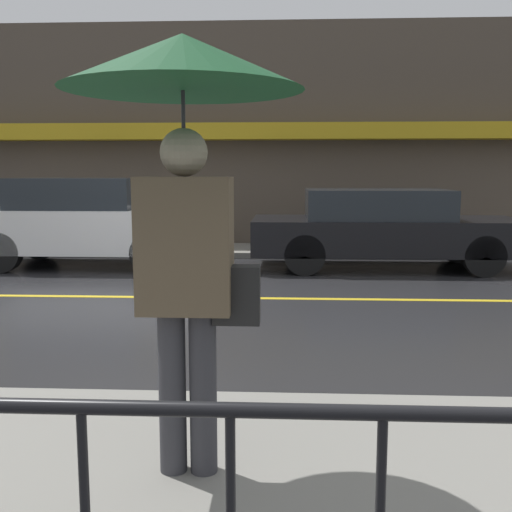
% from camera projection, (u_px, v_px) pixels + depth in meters
% --- Properties ---
extents(ground_plane, '(80.00, 80.00, 0.00)m').
position_uv_depth(ground_plane, '(127.00, 297.00, 8.25)').
color(ground_plane, '#262628').
extents(sidewalk_far, '(28.00, 1.74, 0.12)m').
position_uv_depth(sidewalk_far, '(185.00, 250.00, 12.89)').
color(sidewalk_far, gray).
rests_on(sidewalk_far, ground_plane).
extents(lane_marking, '(25.20, 0.12, 0.01)m').
position_uv_depth(lane_marking, '(127.00, 297.00, 8.24)').
color(lane_marking, gold).
rests_on(lane_marking, ground_plane).
extents(building_storefront, '(28.00, 0.85, 5.00)m').
position_uv_depth(building_storefront, '(190.00, 137.00, 13.53)').
color(building_storefront, '#4C4238').
rests_on(building_storefront, ground_plane).
extents(pedestrian, '(1.20, 1.20, 2.24)m').
position_uv_depth(pedestrian, '(184.00, 124.00, 2.95)').
color(pedestrian, '#333338').
rests_on(pedestrian, sidewalk_near).
extents(car_white, '(4.19, 1.87, 1.61)m').
position_uv_depth(car_white, '(88.00, 221.00, 10.93)').
color(car_white, silver).
rests_on(car_white, ground_plane).
extents(car_black, '(4.75, 1.88, 1.41)m').
position_uv_depth(car_black, '(383.00, 228.00, 10.67)').
color(car_black, black).
rests_on(car_black, ground_plane).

